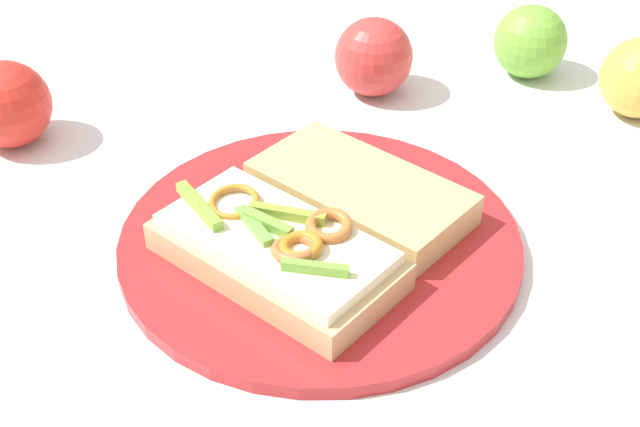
# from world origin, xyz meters

# --- Properties ---
(ground_plane) EXTENTS (2.00, 2.00, 0.00)m
(ground_plane) POSITION_xyz_m (0.00, 0.00, 0.00)
(ground_plane) COLOR silver
(ground_plane) RESTS_ON ground
(plate) EXTENTS (0.29, 0.29, 0.01)m
(plate) POSITION_xyz_m (0.00, 0.00, 0.01)
(plate) COLOR #B22629
(plate) RESTS_ON ground_plane
(sandwich) EXTENTS (0.12, 0.19, 0.04)m
(sandwich) POSITION_xyz_m (-0.05, -0.01, 0.03)
(sandwich) COLOR tan
(sandwich) RESTS_ON plate
(bread_slice_side) EXTENTS (0.11, 0.18, 0.02)m
(bread_slice_side) POSITION_xyz_m (0.05, 0.01, 0.02)
(bread_slice_side) COLOR tan
(bread_slice_side) RESTS_ON plate
(apple_1) EXTENTS (0.10, 0.10, 0.07)m
(apple_1) POSITION_xyz_m (0.33, 0.08, 0.04)
(apple_1) COLOR #6EB239
(apple_1) RESTS_ON ground_plane
(apple_4) EXTENTS (0.10, 0.10, 0.07)m
(apple_4) POSITION_xyz_m (0.19, 0.15, 0.04)
(apple_4) COLOR #C93734
(apple_4) RESTS_ON ground_plane
(apple_5) EXTENTS (0.10, 0.10, 0.07)m
(apple_5) POSITION_xyz_m (-0.11, 0.28, 0.04)
(apple_5) COLOR red
(apple_5) RESTS_ON ground_plane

